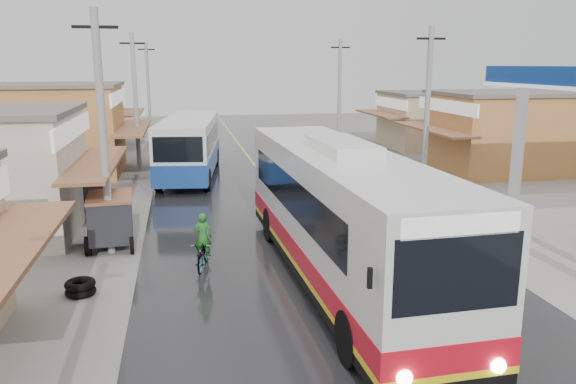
# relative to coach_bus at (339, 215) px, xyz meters

# --- Properties ---
(ground) EXTENTS (120.00, 120.00, 0.00)m
(ground) POSITION_rel_coach_bus_xyz_m (0.09, -5.14, -2.01)
(ground) COLOR slate
(ground) RESTS_ON ground
(road) EXTENTS (12.00, 90.00, 0.02)m
(road) POSITION_rel_coach_bus_xyz_m (0.09, 9.86, -2.00)
(road) COLOR black
(road) RESTS_ON ground
(centre_line) EXTENTS (0.15, 90.00, 0.01)m
(centre_line) POSITION_rel_coach_bus_xyz_m (0.09, 9.86, -1.99)
(centre_line) COLOR #D8CC4C
(centre_line) RESTS_ON road
(shopfronts_left) EXTENTS (11.00, 44.00, 5.20)m
(shopfronts_left) POSITION_rel_coach_bus_xyz_m (-12.91, 12.86, -2.01)
(shopfronts_left) COLOR tan
(shopfronts_left) RESTS_ON ground
(utility_poles_left) EXTENTS (1.60, 50.00, 8.00)m
(utility_poles_left) POSITION_rel_coach_bus_xyz_m (-6.91, 10.86, -2.01)
(utility_poles_left) COLOR gray
(utility_poles_left) RESTS_ON ground
(utility_poles_right) EXTENTS (1.60, 36.00, 8.00)m
(utility_poles_right) POSITION_rel_coach_bus_xyz_m (7.09, 9.86, -2.01)
(utility_poles_right) COLOR gray
(utility_poles_right) RESTS_ON ground
(coach_bus) EXTENTS (3.39, 13.44, 4.17)m
(coach_bus) POSITION_rel_coach_bus_xyz_m (0.00, 0.00, 0.00)
(coach_bus) COLOR silver
(coach_bus) RESTS_ON road
(second_bus) EXTENTS (3.93, 10.23, 3.31)m
(second_bus) POSITION_rel_coach_bus_xyz_m (-3.96, 16.38, -0.23)
(second_bus) COLOR silver
(second_bus) RESTS_ON road
(cyclist) EXTENTS (0.93, 1.78, 1.83)m
(cyclist) POSITION_rel_coach_bus_xyz_m (-3.89, 1.76, -1.41)
(cyclist) COLOR black
(cyclist) RESTS_ON ground
(tricycle_near) EXTENTS (1.77, 2.44, 1.86)m
(tricycle_near) POSITION_rel_coach_bus_xyz_m (-6.96, 4.50, -0.95)
(tricycle_near) COLOR #26262D
(tricycle_near) RESTS_ON ground
(tricycle_far) EXTENTS (1.85, 2.44, 1.86)m
(tricycle_far) POSITION_rel_coach_bus_xyz_m (-8.25, 9.28, -0.94)
(tricycle_far) COLOR #26262D
(tricycle_far) RESTS_ON ground
(tyre_stack) EXTENTS (0.84, 0.84, 0.43)m
(tyre_stack) POSITION_rel_coach_bus_xyz_m (-7.35, 0.28, -1.79)
(tyre_stack) COLOR black
(tyre_stack) RESTS_ON ground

